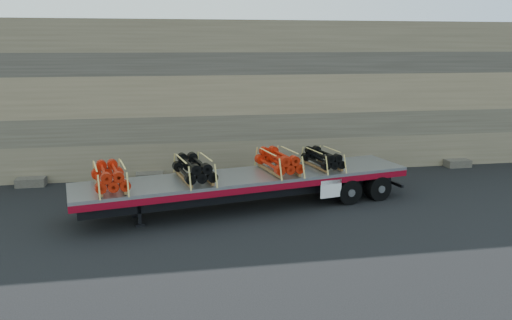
{
  "coord_description": "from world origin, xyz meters",
  "views": [
    {
      "loc": [
        -2.09,
        -17.32,
        5.91
      ],
      "look_at": [
        1.21,
        1.29,
        1.55
      ],
      "focal_mm": 35.0,
      "sensor_mm": 36.0,
      "label": 1
    }
  ],
  "objects_px": {
    "trailer": "(247,191)",
    "bundle_front": "(110,177)",
    "bundle_midfront": "(194,169)",
    "bundle_rear": "(323,159)",
    "bundle_midrear": "(279,162)"
  },
  "relations": [
    {
      "from": "bundle_midfront",
      "to": "bundle_rear",
      "type": "height_order",
      "value": "bundle_midfront"
    },
    {
      "from": "trailer",
      "to": "bundle_midfront",
      "type": "relative_size",
      "value": 5.71
    },
    {
      "from": "bundle_front",
      "to": "bundle_midrear",
      "type": "distance_m",
      "value": 6.13
    },
    {
      "from": "bundle_midfront",
      "to": "bundle_midrear",
      "type": "distance_m",
      "value": 3.26
    },
    {
      "from": "trailer",
      "to": "bundle_midrear",
      "type": "xyz_separation_m",
      "value": [
        1.25,
        0.25,
        1.01
      ]
    },
    {
      "from": "bundle_front",
      "to": "bundle_rear",
      "type": "xyz_separation_m",
      "value": [
        7.86,
        1.58,
        -0.04
      ]
    },
    {
      "from": "trailer",
      "to": "bundle_rear",
      "type": "bearing_deg",
      "value": -0.0
    },
    {
      "from": "bundle_midfront",
      "to": "bundle_rear",
      "type": "relative_size",
      "value": 1.15
    },
    {
      "from": "bundle_front",
      "to": "bundle_rear",
      "type": "height_order",
      "value": "bundle_front"
    },
    {
      "from": "trailer",
      "to": "bundle_front",
      "type": "height_order",
      "value": "bundle_front"
    },
    {
      "from": "trailer",
      "to": "bundle_front",
      "type": "relative_size",
      "value": 5.86
    },
    {
      "from": "bundle_front",
      "to": "bundle_midrear",
      "type": "bearing_deg",
      "value": -0.0
    },
    {
      "from": "bundle_midrear",
      "to": "trailer",
      "type": "bearing_deg",
      "value": 180.0
    },
    {
      "from": "trailer",
      "to": "bundle_rear",
      "type": "relative_size",
      "value": 6.59
    },
    {
      "from": "bundle_midfront",
      "to": "bundle_rear",
      "type": "bearing_deg",
      "value": -0.0
    }
  ]
}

